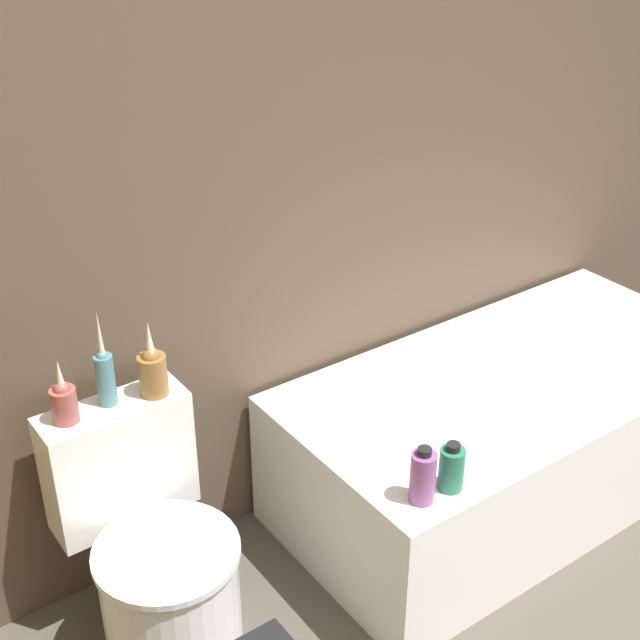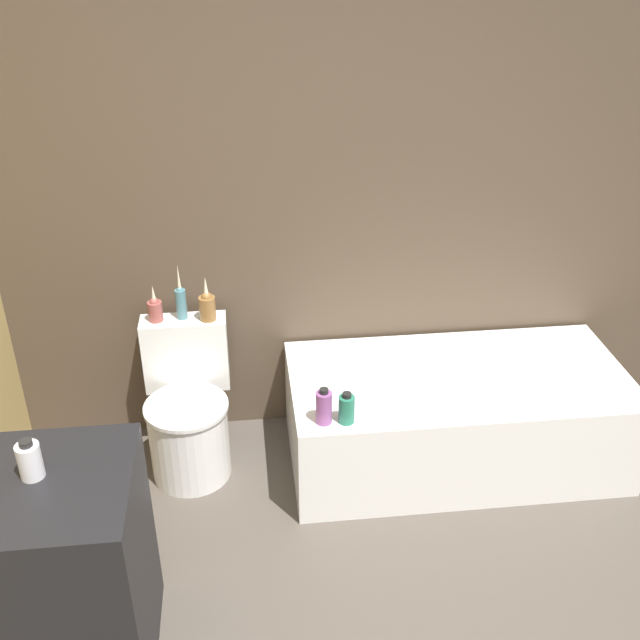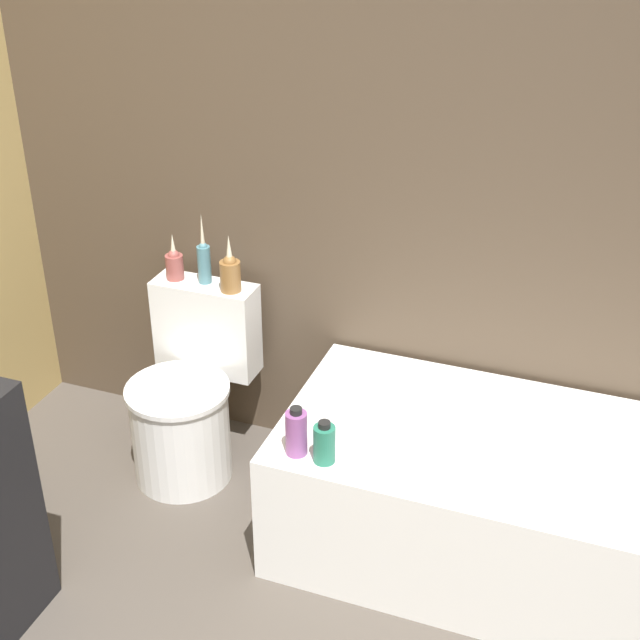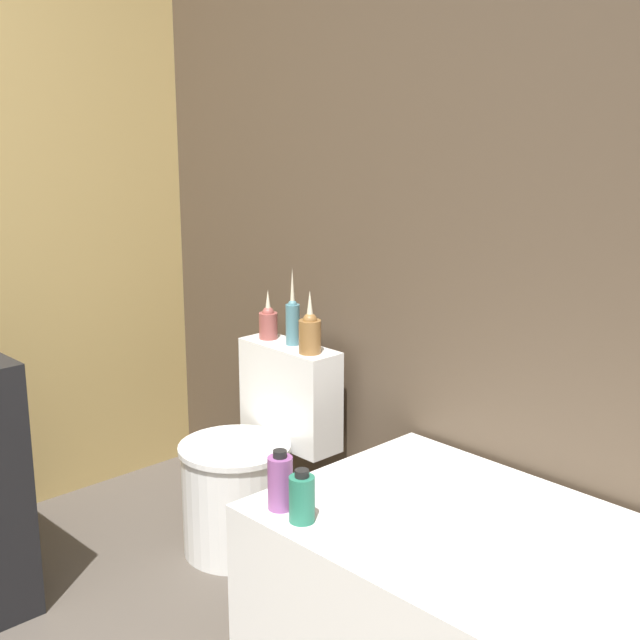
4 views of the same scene
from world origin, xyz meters
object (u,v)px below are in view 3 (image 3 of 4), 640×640
Objects in this scene: toilet at (188,402)px; shampoo_bottle_short at (324,443)px; vase_gold at (174,263)px; vase_bronze at (230,272)px; vase_silver at (204,260)px; bathtub at (519,503)px; shampoo_bottle_tall at (296,432)px.

shampoo_bottle_short is (0.70, -0.40, 0.26)m from toilet.
vase_gold reaches higher than shampoo_bottle_short.
vase_gold is (-0.12, 0.19, 0.48)m from toilet.
vase_gold is 0.83× the size of vase_bronze.
bathtub is at bearing -12.93° from vase_silver.
vase_silver is (0.12, 0.01, 0.03)m from vase_gold.
vase_bronze is (0.12, 0.17, 0.50)m from toilet.
shampoo_bottle_short is (-0.58, -0.30, 0.31)m from bathtub.
bathtub is 10.87× the size of shampoo_bottle_short.
bathtub is 0.81m from shampoo_bottle_tall.
vase_bronze is (0.12, -0.03, -0.02)m from vase_silver.
toilet is at bearing -90.00° from vase_silver.
shampoo_bottle_short is at bearing -4.75° from shampoo_bottle_tall.
toilet is (-1.29, 0.09, 0.05)m from bathtub.
shampoo_bottle_short is at bearing -29.36° from toilet.
bathtub is 5.70× the size of vase_silver.
vase_silver is 0.96m from shampoo_bottle_short.
shampoo_bottle_tall is (0.49, -0.56, -0.22)m from vase_bronze.
toilet reaches higher than shampoo_bottle_tall.
vase_gold is 0.13m from vase_silver.
vase_gold is 1.25× the size of shampoo_bottle_short.
vase_gold is 0.96m from shampoo_bottle_tall.
vase_bronze is 0.85m from shampoo_bottle_short.
shampoo_bottle_tall reaches higher than shampoo_bottle_short.
vase_gold is 0.24m from vase_bronze.
vase_bronze is (-1.17, 0.27, 0.54)m from bathtub.
bathtub is at bearing 27.43° from shampoo_bottle_short.
shampoo_bottle_short is (0.58, -0.57, -0.24)m from vase_bronze.
shampoo_bottle_tall is (0.73, -0.58, -0.21)m from vase_gold.
vase_silver is 1.65× the size of shampoo_bottle_tall.
vase_silver reaches higher than vase_gold.
toilet is 0.54m from vase_bronze.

